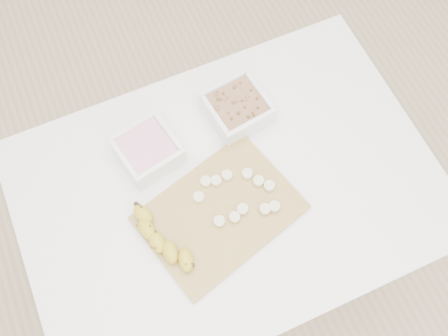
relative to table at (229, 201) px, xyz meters
name	(u,v)px	position (x,y,z in m)	size (l,w,h in m)	color
ground	(227,257)	(0.00, 0.00, -0.65)	(3.50, 3.50, 0.00)	#C6AD89
table	(229,201)	(0.00, 0.00, 0.00)	(1.00, 0.70, 0.75)	white
bowl_yogurt	(148,150)	(-0.14, 0.16, 0.13)	(0.16, 0.16, 0.06)	white
bowl_granola	(237,108)	(0.10, 0.18, 0.13)	(0.16, 0.16, 0.07)	white
cutting_board	(220,213)	(-0.05, -0.05, 0.10)	(0.35, 0.25, 0.01)	#A98847
banana	(163,240)	(-0.19, -0.06, 0.13)	(0.05, 0.19, 0.03)	gold
banana_slices	(238,195)	(0.01, -0.03, 0.12)	(0.19, 0.15, 0.02)	beige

